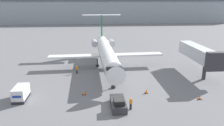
% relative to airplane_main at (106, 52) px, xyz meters
% --- Properties ---
extents(ground_plane, '(600.00, 600.00, 0.00)m').
position_rel_airplane_main_xyz_m(ground_plane, '(0.53, -19.91, -3.54)').
color(ground_plane, slate).
extents(terminal_building, '(180.00, 16.80, 15.15)m').
position_rel_airplane_main_xyz_m(terminal_building, '(0.53, 100.09, 4.06)').
color(terminal_building, '#8C939E').
rests_on(terminal_building, ground).
extents(airplane_main, '(25.99, 30.98, 11.01)m').
position_rel_airplane_main_xyz_m(airplane_main, '(0.00, 0.00, 0.00)').
color(airplane_main, white).
rests_on(airplane_main, ground).
extents(pushback_tug, '(2.07, 4.84, 1.76)m').
position_rel_airplane_main_xyz_m(pushback_tug, '(0.45, -19.60, -2.90)').
color(pushback_tug, '#2D2D33').
rests_on(pushback_tug, ground).
extents(luggage_cart, '(1.84, 3.72, 2.12)m').
position_rel_airplane_main_xyz_m(luggage_cart, '(-14.33, -15.66, -2.48)').
color(luggage_cart, '#232326').
rests_on(luggage_cart, ground).
extents(worker_near_tug, '(0.40, 0.26, 1.87)m').
position_rel_airplane_main_xyz_m(worker_near_tug, '(2.15, -20.33, -2.55)').
color(worker_near_tug, '#232838').
rests_on(worker_near_tug, ground).
extents(worker_by_wing, '(0.40, 0.24, 1.72)m').
position_rel_airplane_main_xyz_m(worker_by_wing, '(-6.51, -3.81, -2.64)').
color(worker_by_wing, '#232838').
rests_on(worker_by_wing, ground).
extents(traffic_cone_left, '(0.60, 0.60, 0.75)m').
position_rel_airplane_main_xyz_m(traffic_cone_left, '(-4.65, -14.70, -3.18)').
color(traffic_cone_left, black).
rests_on(traffic_cone_left, ground).
extents(traffic_cone_right, '(0.57, 0.57, 0.78)m').
position_rel_airplane_main_xyz_m(traffic_cone_right, '(5.70, -15.09, -3.17)').
color(traffic_cone_right, black).
rests_on(traffic_cone_right, ground).
extents(traffic_cone_mid, '(0.60, 0.60, 0.62)m').
position_rel_airplane_main_xyz_m(traffic_cone_mid, '(13.52, -18.04, -3.25)').
color(traffic_cone_mid, black).
rests_on(traffic_cone_mid, ground).
extents(jet_bridge, '(3.20, 14.09, 6.19)m').
position_rel_airplane_main_xyz_m(jet_bridge, '(18.48, -6.55, 0.91)').
color(jet_bridge, '#2D2D33').
rests_on(jet_bridge, ground).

